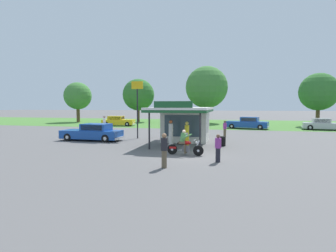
{
  "coord_description": "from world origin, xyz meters",
  "views": [
    {
      "loc": [
        2.33,
        -16.1,
        3.07
      ],
      "look_at": [
        -2.62,
        4.87,
        1.4
      ],
      "focal_mm": 28.25,
      "sensor_mm": 36.0,
      "label": 1
    }
  ],
  "objects": [
    {
      "name": "bystander_chatting_near_pumps",
      "position": [
        -0.81,
        -3.64,
        0.91
      ],
      "size": [
        0.34,
        0.34,
        1.72
      ],
      "color": "brown",
      "rests_on": "ground"
    },
    {
      "name": "bystander_standing_back_lot",
      "position": [
        -13.29,
        14.71,
        0.92
      ],
      "size": [
        0.38,
        0.38,
        1.71
      ],
      "color": "#2D3351",
      "rests_on": "ground"
    },
    {
      "name": "parked_car_second_row_spare",
      "position": [
        4.57,
        20.43,
        0.71
      ],
      "size": [
        5.77,
        3.09,
        1.56
      ],
      "color": "#19479E",
      "rests_on": "ground"
    },
    {
      "name": "tree_oak_left",
      "position": [
        -1.85,
        31.24,
        6.29
      ],
      "size": [
        7.4,
        7.4,
        10.0
      ],
      "color": "brown",
      "rests_on": "ground"
    },
    {
      "name": "motorcycle_with_rider",
      "position": [
        -0.4,
        -0.08,
        0.65
      ],
      "size": [
        2.3,
        0.7,
        1.58
      ],
      "color": "black",
      "rests_on": "ground"
    },
    {
      "name": "tree_oak_far_left",
      "position": [
        -14.61,
        30.86,
        4.93
      ],
      "size": [
        5.9,
        5.9,
        8.04
      ],
      "color": "brown",
      "rests_on": "ground"
    },
    {
      "name": "service_station_kiosk",
      "position": [
        -1.41,
        6.04,
        1.72
      ],
      "size": [
        4.47,
        7.21,
        3.36
      ],
      "color": "silver",
      "rests_on": "ground"
    },
    {
      "name": "bystander_strolling_foreground",
      "position": [
        1.72,
        -1.68,
        0.8
      ],
      "size": [
        0.34,
        0.34,
        1.53
      ],
      "color": "black",
      "rests_on": "ground"
    },
    {
      "name": "parked_car_back_row_far_left",
      "position": [
        -3.72,
        19.71,
        0.66
      ],
      "size": [
        5.43,
        2.89,
        1.4
      ],
      "color": "black",
      "rests_on": "ground"
    },
    {
      "name": "ground_plane",
      "position": [
        0.0,
        0.0,
        0.0
      ],
      "size": [
        300.0,
        300.0,
        0.0
      ],
      "primitive_type": "plane",
      "color": "#5B5959"
    },
    {
      "name": "gas_pump_nearside",
      "position": [
        -2.02,
        3.25,
        0.91
      ],
      "size": [
        0.44,
        0.44,
        1.99
      ],
      "color": "slate",
      "rests_on": "ground"
    },
    {
      "name": "roadside_pole_sign",
      "position": [
        -6.08,
        7.14,
        3.58
      ],
      "size": [
        1.1,
        0.12,
        5.3
      ],
      "color": "black",
      "rests_on": "ground"
    },
    {
      "name": "spare_tire_stack",
      "position": [
        1.72,
        4.28,
        0.36
      ],
      "size": [
        0.6,
        0.6,
        0.72
      ],
      "color": "black",
      "rests_on": "ground"
    },
    {
      "name": "bystander_leaning_by_kiosk",
      "position": [
        1.83,
        10.06,
        0.85
      ],
      "size": [
        0.35,
        0.35,
        1.6
      ],
      "color": "brown",
      "rests_on": "ground"
    },
    {
      "name": "parked_car_back_row_right",
      "position": [
        -14.3,
        21.16,
        0.69
      ],
      "size": [
        5.13,
        2.3,
        1.48
      ],
      "color": "gold",
      "rests_on": "ground"
    },
    {
      "name": "featured_classic_sedan",
      "position": [
        -9.46,
        4.9,
        0.68
      ],
      "size": [
        5.55,
        2.07,
        1.49
      ],
      "color": "#19479E",
      "rests_on": "ground"
    },
    {
      "name": "parked_car_back_row_centre_right",
      "position": [
        13.85,
        20.71,
        0.66
      ],
      "size": [
        5.36,
        2.48,
        1.47
      ],
      "color": "#B7B7BC",
      "rests_on": "ground"
    },
    {
      "name": "tree_oak_far_right",
      "position": [
        -25.39,
        28.11,
        4.85
      ],
      "size": [
        5.03,
        5.03,
        7.39
      ],
      "color": "brown",
      "rests_on": "ground"
    },
    {
      "name": "grass_verge_strip",
      "position": [
        0.0,
        30.0,
        0.0
      ],
      "size": [
        120.0,
        24.0,
        0.01
      ],
      "primitive_type": "cube",
      "color": "#477A33",
      "rests_on": "ground"
    },
    {
      "name": "tree_oak_centre",
      "position": [
        15.0,
        27.27,
        5.09
      ],
      "size": [
        5.53,
        5.53,
        7.87
      ],
      "color": "brown",
      "rests_on": "ground"
    },
    {
      "name": "gas_pump_offside",
      "position": [
        -0.8,
        3.25,
        0.86
      ],
      "size": [
        0.44,
        0.44,
        1.89
      ],
      "color": "slate",
      "rests_on": "ground"
    }
  ]
}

